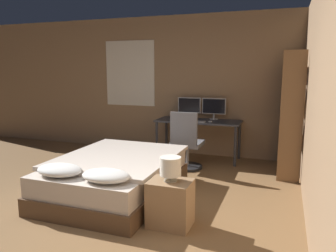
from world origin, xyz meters
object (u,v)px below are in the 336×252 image
(monitor_right, at_px, (214,107))
(monitor_left, at_px, (189,106))
(keyboard, at_px, (196,121))
(bookshelf, at_px, (292,109))
(office_chair, at_px, (186,146))
(bed, at_px, (115,176))
(computer_mouse, at_px, (210,122))
(desk, at_px, (198,125))
(nightstand, at_px, (170,203))
(bedside_lamp, at_px, (170,167))

(monitor_right, bearing_deg, monitor_left, 180.00)
(keyboard, height_order, bookshelf, bookshelf)
(keyboard, relative_size, office_chair, 0.36)
(bed, distance_m, monitor_right, 2.57)
(bed, bearing_deg, keyboard, 72.80)
(monitor_left, height_order, computer_mouse, monitor_left)
(monitor_left, relative_size, keyboard, 1.26)
(bed, distance_m, computer_mouse, 2.15)
(bed, height_order, desk, desk)
(office_chair, bearing_deg, computer_mouse, 58.76)
(nightstand, relative_size, monitor_left, 1.13)
(nightstand, bearing_deg, desk, 98.41)
(bedside_lamp, height_order, keyboard, bedside_lamp)
(desk, bearing_deg, bed, -105.59)
(bedside_lamp, relative_size, monitor_right, 0.59)
(monitor_right, bearing_deg, keyboard, -119.70)
(monitor_left, distance_m, office_chair, 1.09)
(nightstand, bearing_deg, computer_mouse, 93.08)
(bed, distance_m, nightstand, 1.16)
(desk, bearing_deg, monitor_left, 138.54)
(monitor_right, bearing_deg, bed, -109.63)
(monitor_right, bearing_deg, bookshelf, -26.67)
(keyboard, bearing_deg, nightstand, -80.90)
(monitor_left, height_order, monitor_right, same)
(bed, bearing_deg, office_chair, 68.40)
(bed, relative_size, bookshelf, 1.04)
(nightstand, xyz_separation_m, bookshelf, (1.20, 2.24, 0.81))
(keyboard, distance_m, office_chair, 0.59)
(bed, xyz_separation_m, desk, (0.59, 2.12, 0.39))
(bed, distance_m, office_chair, 1.54)
(monitor_left, xyz_separation_m, office_chair, (0.21, -0.90, -0.56))
(bed, relative_size, computer_mouse, 28.89)
(computer_mouse, relative_size, office_chair, 0.07)
(nightstand, distance_m, bedside_lamp, 0.41)
(monitor_left, xyz_separation_m, bookshelf, (1.84, -0.68, 0.10))
(desk, relative_size, office_chair, 1.58)
(bedside_lamp, distance_m, desk, 2.74)
(bedside_lamp, height_order, desk, bedside_lamp)
(monitor_left, height_order, keyboard, monitor_left)
(monitor_right, relative_size, keyboard, 1.26)
(nightstand, bearing_deg, bedside_lamp, 0.00)
(monitor_right, xyz_separation_m, computer_mouse, (0.03, -0.42, -0.21))
(desk, height_order, bookshelf, bookshelf)
(keyboard, relative_size, bookshelf, 0.18)
(bed, height_order, office_chair, office_chair)
(bookshelf, bearing_deg, bedside_lamp, -118.10)
(monitor_left, relative_size, bookshelf, 0.23)
(monitor_left, relative_size, monitor_right, 1.00)
(desk, bearing_deg, computer_mouse, -38.10)
(keyboard, bearing_deg, bookshelf, -9.27)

